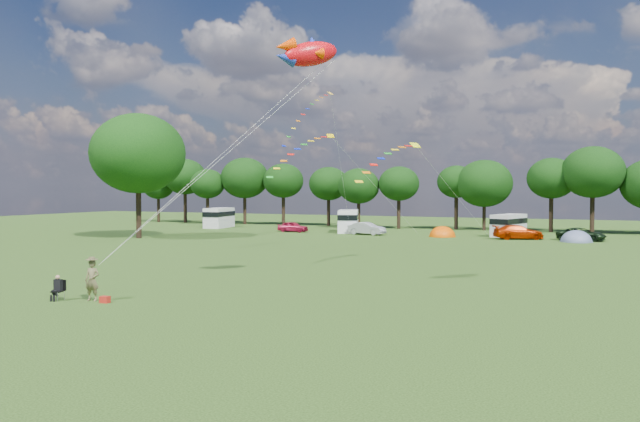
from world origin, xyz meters
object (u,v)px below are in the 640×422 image
at_px(car_a, 293,227).
at_px(car_c, 518,232).
at_px(fish_kite, 306,53).
at_px(camp_chair, 58,285).
at_px(campervan_c, 509,225).
at_px(car_b, 367,228).
at_px(tent_greyblue, 576,242).
at_px(kite_flyer, 92,280).
at_px(campervan_a, 219,217).
at_px(tent_orange, 442,236).
at_px(campervan_b, 348,220).
at_px(car_d, 581,234).
at_px(big_tree, 138,154).

relative_size(car_a, car_c, 0.77).
distance_m(car_c, fish_kite, 40.73).
bearing_deg(camp_chair, campervan_c, 58.32).
relative_size(car_b, car_c, 0.82).
height_order(tent_greyblue, kite_flyer, kite_flyer).
xyz_separation_m(campervan_a, tent_greyblue, (45.04, -5.06, -1.42)).
bearing_deg(car_c, tent_greyblue, -125.09).
bearing_deg(tent_orange, campervan_b, 169.14).
xyz_separation_m(campervan_c, fish_kite, (-5.06, -41.99, 10.94)).
distance_m(camp_chair, fish_kite, 16.69).
bearing_deg(campervan_c, campervan_a, 107.28).
bearing_deg(tent_orange, car_c, -1.48).
bearing_deg(car_d, campervan_a, 96.88).
distance_m(car_b, camp_chair, 45.65).
height_order(car_c, campervan_b, campervan_b).
bearing_deg(car_c, campervan_b, 59.80).
xyz_separation_m(car_b, campervan_a, (-22.74, 4.25, 0.72)).
bearing_deg(campervan_b, campervan_a, 66.97).
bearing_deg(tent_greyblue, campervan_c, 146.52).
xyz_separation_m(car_c, fish_kite, (-6.47, -38.53, 11.52)).
bearing_deg(car_a, fish_kite, -154.13).
bearing_deg(big_tree, kite_flyer, -53.11).
distance_m(campervan_c, camp_chair, 51.58).
distance_m(car_b, tent_orange, 8.66).
xyz_separation_m(tent_orange, camp_chair, (-7.85, -46.24, 0.70)).
distance_m(tent_greyblue, fish_kite, 41.11).
distance_m(car_d, kite_flyer, 50.46).
relative_size(big_tree, tent_orange, 4.13).
bearing_deg(kite_flyer, campervan_c, 62.95).
height_order(campervan_c, fish_kite, fish_kite).
xyz_separation_m(campervan_a, campervan_b, (19.33, -1.35, 0.01)).
bearing_deg(fish_kite, kite_flyer, 176.56).
height_order(car_b, tent_greyblue, car_b).
xyz_separation_m(car_b, campervan_c, (15.25, 3.85, 0.60)).
distance_m(kite_flyer, fish_kite, 15.42).
distance_m(car_a, tent_orange, 18.40).
bearing_deg(camp_chair, tent_greyblue, 48.97).
xyz_separation_m(big_tree, car_c, (37.24, 14.97, -8.28)).
height_order(car_d, tent_greyblue, car_d).
bearing_deg(campervan_a, kite_flyer, -161.49).
height_order(campervan_a, kite_flyer, campervan_a).
xyz_separation_m(car_d, campervan_b, (-26.13, 1.85, 0.79)).
bearing_deg(tent_orange, kite_flyer, -97.84).
xyz_separation_m(car_c, car_d, (6.06, 0.67, -0.08)).
distance_m(car_d, fish_kite, 42.75).
xyz_separation_m(big_tree, campervan_a, (-2.15, 18.83, -7.58)).
height_order(big_tree, fish_kite, big_tree).
bearing_deg(car_a, tent_greyblue, -93.99).
bearing_deg(camp_chair, car_b, 75.59).
relative_size(campervan_c, tent_orange, 1.69).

